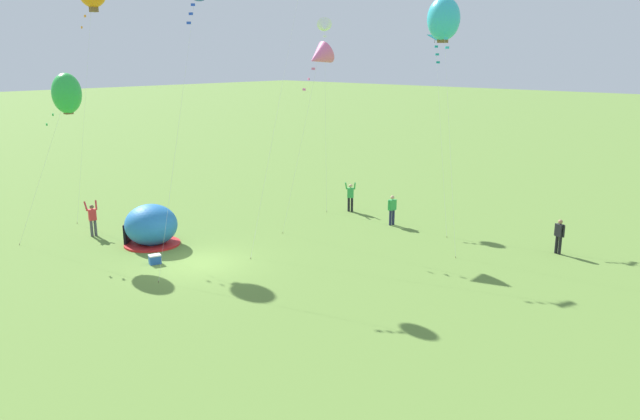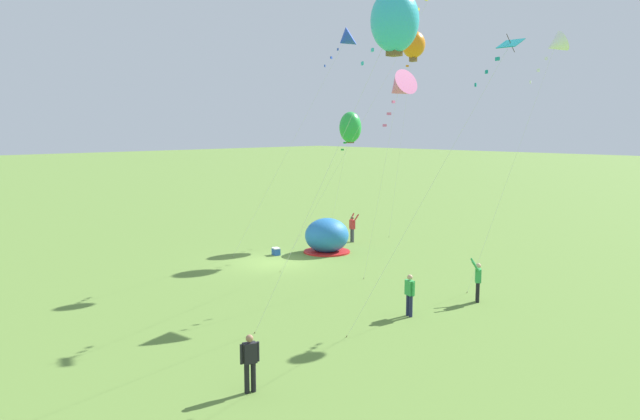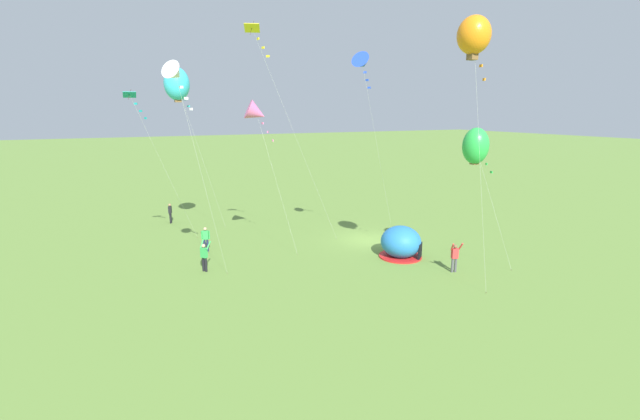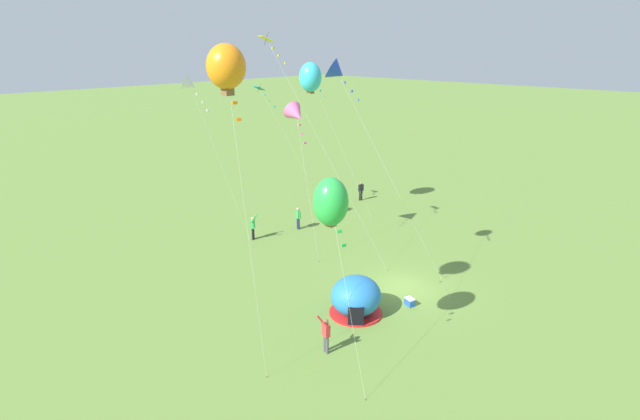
% 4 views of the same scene
% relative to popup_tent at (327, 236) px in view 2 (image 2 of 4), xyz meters
% --- Properties ---
extents(ground_plane, '(300.00, 300.00, 0.00)m').
position_rel_popup_tent_xyz_m(ground_plane, '(4.20, -0.10, -1.00)').
color(ground_plane, olive).
extents(popup_tent, '(2.81, 2.81, 2.10)m').
position_rel_popup_tent_xyz_m(popup_tent, '(0.00, 0.00, 0.00)').
color(popup_tent, '#2672BF').
rests_on(popup_tent, ground).
extents(cooler_box, '(0.51, 0.62, 0.44)m').
position_rel_popup_tent_xyz_m(cooler_box, '(2.71, -1.57, -0.78)').
color(cooler_box, '#2659B2').
rests_on(cooler_box, ground).
extents(person_center_field, '(0.72, 0.68, 1.89)m').
position_rel_popup_tent_xyz_m(person_center_field, '(2.94, 12.19, 0.00)').
color(person_center_field, black).
rests_on(person_center_field, ground).
extents(person_strolling, '(0.57, 0.34, 1.72)m').
position_rel_popup_tent_xyz_m(person_strolling, '(15.79, 12.64, -0.03)').
color(person_strolling, black).
rests_on(person_strolling, ground).
extents(person_with_toddler, '(0.35, 0.57, 1.72)m').
position_rel_popup_tent_xyz_m(person_with_toddler, '(6.71, 11.39, -0.03)').
color(person_with_toddler, '#1E2347').
rests_on(person_with_toddler, ground).
extents(person_far_back, '(0.58, 0.70, 1.89)m').
position_rel_popup_tent_xyz_m(person_far_back, '(-3.64, -1.25, 0.00)').
color(person_far_back, '#4C4C51').
rests_on(person_far_back, ground).
extents(kite_pink, '(1.50, 3.28, 10.12)m').
position_rel_popup_tent_xyz_m(kite_pink, '(3.83, 8.38, 8.32)').
color(kite_pink, silver).
rests_on(kite_pink, ground).
extents(kite_yellow, '(3.83, 7.63, 14.23)m').
position_rel_popup_tent_xyz_m(kite_yellow, '(2.24, 8.70, 12.32)').
color(kite_yellow, silver).
rests_on(kite_yellow, ground).
extents(kite_orange, '(1.50, 2.75, 13.62)m').
position_rel_popup_tent_xyz_m(kite_orange, '(-6.47, 1.32, 11.76)').
color(kite_orange, silver).
rests_on(kite_orange, ground).
extents(kite_blue, '(4.61, 6.22, 12.90)m').
position_rel_popup_tent_xyz_m(kite_blue, '(1.16, 2.55, 11.23)').
color(kite_blue, silver).
rests_on(kite_blue, ground).
extents(kite_green, '(1.66, 3.55, 8.55)m').
position_rel_popup_tent_xyz_m(kite_green, '(-4.01, -1.83, 6.53)').
color(kite_green, silver).
rests_on(kite_green, ground).
extents(kite_cyan, '(4.36, 4.41, 12.31)m').
position_rel_popup_tent_xyz_m(kite_cyan, '(8.98, 12.24, 10.21)').
color(kite_cyan, silver).
rests_on(kite_cyan, ground).
extents(kite_white, '(3.19, 3.21, 11.71)m').
position_rel_popup_tent_xyz_m(kite_white, '(-0.49, 13.55, 10.12)').
color(kite_white, silver).
rests_on(kite_white, ground).
extents(kite_teal, '(4.16, 4.34, 10.71)m').
position_rel_popup_tent_xyz_m(kite_teal, '(6.77, 15.08, 8.92)').
color(kite_teal, silver).
rests_on(kite_teal, ground).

